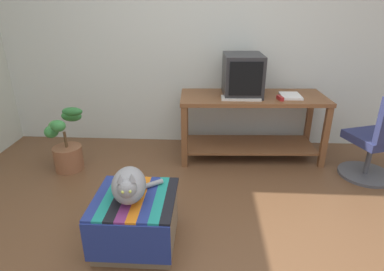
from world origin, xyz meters
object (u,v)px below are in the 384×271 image
(desk, at_px, (252,116))
(office_chair, at_px, (378,143))
(keyboard, at_px, (241,98))
(book, at_px, (291,96))
(ottoman_with_blanket, at_px, (136,220))
(stapler, at_px, (280,98))
(tv_monitor, at_px, (243,75))
(cat, at_px, (129,185))
(potted_plant, at_px, (66,147))

(desk, xyz_separation_m, office_chair, (1.15, -0.45, -0.10))
(keyboard, bearing_deg, book, 11.98)
(ottoman_with_blanket, height_order, stapler, stapler)
(office_chair, xyz_separation_m, stapler, (-0.90, 0.30, 0.34))
(tv_monitor, bearing_deg, keyboard, -99.27)
(cat, distance_m, office_chair, 2.40)
(desk, xyz_separation_m, tv_monitor, (-0.12, 0.04, 0.43))
(desk, relative_size, office_chair, 1.76)
(book, height_order, cat, book)
(desk, distance_m, stapler, 0.38)
(potted_plant, xyz_separation_m, office_chair, (3.08, -0.03, 0.13))
(keyboard, relative_size, office_chair, 0.45)
(potted_plant, bearing_deg, desk, 12.28)
(book, distance_m, ottoman_with_blanket, 2.06)
(book, height_order, office_chair, office_chair)
(desk, relative_size, potted_plant, 2.33)
(potted_plant, bearing_deg, tv_monitor, 14.14)
(tv_monitor, relative_size, cat, 1.17)
(tv_monitor, xyz_separation_m, keyboard, (-0.02, -0.18, -0.20))
(desk, height_order, cat, desk)
(potted_plant, bearing_deg, stapler, 7.19)
(keyboard, height_order, office_chair, office_chair)
(tv_monitor, bearing_deg, book, -9.71)
(keyboard, distance_m, ottoman_with_blanket, 1.67)
(book, bearing_deg, office_chair, -29.38)
(book, relative_size, cat, 0.62)
(ottoman_with_blanket, bearing_deg, desk, 56.94)
(keyboard, bearing_deg, office_chair, -13.66)
(office_chair, height_order, stapler, office_chair)
(keyboard, bearing_deg, tv_monitor, 83.18)
(tv_monitor, height_order, cat, tv_monitor)
(keyboard, distance_m, book, 0.54)
(office_chair, bearing_deg, desk, -40.47)
(desk, height_order, ottoman_with_blanket, desk)
(keyboard, relative_size, book, 1.54)
(potted_plant, bearing_deg, cat, -49.35)
(tv_monitor, bearing_deg, ottoman_with_blanket, -121.87)
(keyboard, distance_m, potted_plant, 1.87)
(desk, height_order, tv_monitor, tv_monitor)
(cat, bearing_deg, keyboard, 47.75)
(keyboard, bearing_deg, desk, 44.55)
(office_chair, relative_size, stapler, 8.09)
(tv_monitor, height_order, keyboard, tv_monitor)
(keyboard, relative_size, ottoman_with_blanket, 0.70)
(book, bearing_deg, cat, -133.51)
(cat, bearing_deg, desk, 46.30)
(potted_plant, bearing_deg, office_chair, -0.52)
(desk, xyz_separation_m, ottoman_with_blanket, (-0.97, -1.49, -0.29))
(desk, height_order, office_chair, office_chair)
(tv_monitor, xyz_separation_m, office_chair, (1.27, -0.48, -0.53))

